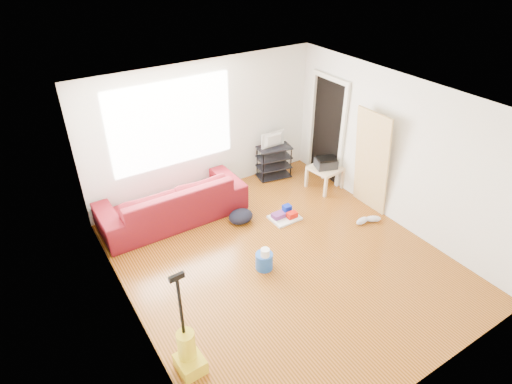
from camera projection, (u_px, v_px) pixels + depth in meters
room at (283, 185)px, 6.05m from camera, size 4.51×5.01×2.51m
sofa at (174, 218)px, 7.53m from camera, size 2.50×0.98×0.73m
tv_stand at (274, 162)px, 8.60m from camera, size 0.72×0.49×0.67m
tv at (274, 140)px, 8.34m from camera, size 0.53×0.07×0.30m
side_table at (325, 170)px, 8.22m from camera, size 0.61×0.61×0.45m
printer at (326, 163)px, 8.13m from camera, size 0.46×0.40×0.20m
bucket at (264, 268)px, 6.44m from camera, size 0.34×0.34×0.26m
toilet_paper at (265, 260)px, 6.30m from camera, size 0.13×0.13×0.12m
cleaning_tray at (285, 215)px, 7.50m from camera, size 0.50×0.40×0.18m
backpack at (241, 222)px, 7.43m from camera, size 0.44×0.35×0.24m
sneakers at (368, 220)px, 7.39m from camera, size 0.49×0.25×0.11m
vacuum at (188, 353)px, 4.85m from camera, size 0.31×0.35×1.40m
door_panel at (364, 207)px, 7.84m from camera, size 0.23×0.74×1.85m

